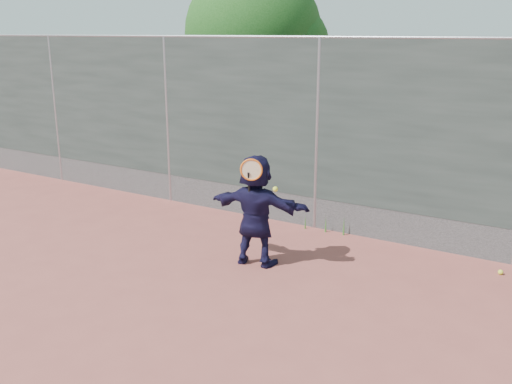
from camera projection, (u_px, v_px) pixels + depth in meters
The scene contains 7 objects.
ground at pixel (181, 315), 6.43m from camera, with size 80.00×80.00×0.00m, color #9E4C42.
player at pixel (256, 210), 7.66m from camera, with size 1.42×0.45×1.53m, color black.
ball_ground at pixel (501, 272), 7.48m from camera, with size 0.07×0.07×0.07m, color yellow.
fence at pixel (317, 131), 8.88m from camera, with size 20.00×0.06×3.03m.
swing_action at pixel (254, 173), 7.30m from camera, with size 0.49×0.17×0.51m.
tree_left at pixel (260, 38), 12.44m from camera, with size 3.15×3.00×4.53m.
weed_clump at pixel (328, 224), 9.03m from camera, with size 0.68×0.07×0.30m.
Camera 1 is at (3.73, -4.53, 3.08)m, focal length 40.00 mm.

